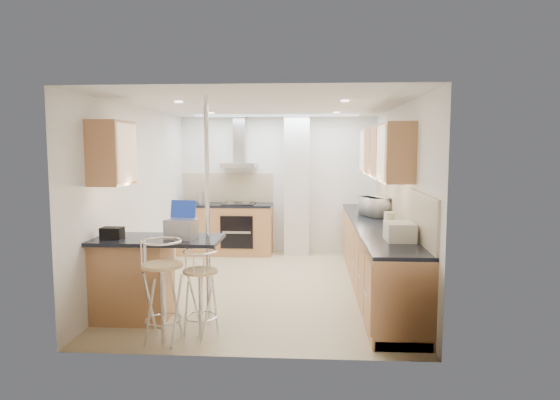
# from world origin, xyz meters

# --- Properties ---
(ground) EXTENTS (4.80, 4.80, 0.00)m
(ground) POSITION_xyz_m (0.00, 0.00, 0.00)
(ground) COLOR #D2BB8C
(ground) RESTS_ON ground
(room_shell) EXTENTS (3.64, 4.84, 2.51)m
(room_shell) POSITION_xyz_m (0.32, 0.38, 1.54)
(room_shell) COLOR white
(room_shell) RESTS_ON ground
(right_counter) EXTENTS (0.63, 4.40, 0.92)m
(right_counter) POSITION_xyz_m (1.50, 0.00, 0.46)
(right_counter) COLOR #B17E47
(right_counter) RESTS_ON ground
(back_counter) EXTENTS (1.70, 0.63, 0.92)m
(back_counter) POSITION_xyz_m (-0.95, 2.10, 0.46)
(back_counter) COLOR #B17E47
(back_counter) RESTS_ON ground
(peninsula) EXTENTS (1.47, 0.72, 0.94)m
(peninsula) POSITION_xyz_m (-1.12, -1.45, 0.48)
(peninsula) COLOR #B17E47
(peninsula) RESTS_ON ground
(microwave) EXTENTS (0.53, 0.62, 0.29)m
(microwave) POSITION_xyz_m (1.58, 0.61, 1.06)
(microwave) COLOR silver
(microwave) RESTS_ON right_counter
(laptop) EXTENTS (0.35, 0.29, 0.22)m
(laptop) POSITION_xyz_m (-0.82, -1.49, 1.05)
(laptop) COLOR #A2A3AA
(laptop) RESTS_ON peninsula
(bag) EXTENTS (0.23, 0.17, 0.12)m
(bag) POSITION_xyz_m (-1.58, -1.52, 1.00)
(bag) COLOR black
(bag) RESTS_ON peninsula
(bar_stool_near) EXTENTS (0.53, 0.53, 1.05)m
(bar_stool_near) POSITION_xyz_m (-0.85, -2.10, 0.53)
(bar_stool_near) COLOR tan
(bar_stool_near) RESTS_ON ground
(bar_stool_end) EXTENTS (0.43, 0.43, 0.91)m
(bar_stool_end) POSITION_xyz_m (-0.52, -1.91, 0.46)
(bar_stool_end) COLOR tan
(bar_stool_end) RESTS_ON ground
(jar_a) EXTENTS (0.13, 0.13, 0.20)m
(jar_a) POSITION_xyz_m (1.66, 1.13, 1.02)
(jar_a) COLOR silver
(jar_a) RESTS_ON right_counter
(jar_b) EXTENTS (0.14, 0.14, 0.15)m
(jar_b) POSITION_xyz_m (1.57, 0.70, 1.00)
(jar_b) COLOR silver
(jar_b) RESTS_ON right_counter
(jar_c) EXTENTS (0.15, 0.15, 0.19)m
(jar_c) POSITION_xyz_m (1.62, -0.38, 1.02)
(jar_c) COLOR beige
(jar_c) RESTS_ON right_counter
(jar_d) EXTENTS (0.12, 0.12, 0.14)m
(jar_d) POSITION_xyz_m (1.62, -0.39, 0.99)
(jar_d) COLOR silver
(jar_d) RESTS_ON right_counter
(bread_bin) EXTENTS (0.31, 0.39, 0.20)m
(bread_bin) POSITION_xyz_m (1.58, -1.34, 1.02)
(bread_bin) COLOR silver
(bread_bin) RESTS_ON right_counter
(kettle) EXTENTS (0.16, 0.16, 0.24)m
(kettle) POSITION_xyz_m (-1.36, 2.05, 1.04)
(kettle) COLOR #ABAEB0
(kettle) RESTS_ON back_counter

